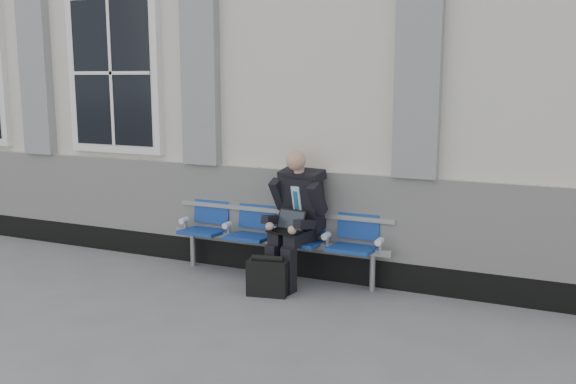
% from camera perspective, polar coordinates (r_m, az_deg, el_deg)
% --- Properties ---
extents(ground, '(70.00, 70.00, 0.00)m').
position_cam_1_polar(ground, '(7.74, -23.39, -7.18)').
color(ground, slate).
rests_on(ground, ground).
extents(station_building, '(14.40, 4.40, 4.49)m').
position_cam_1_polar(station_building, '(10.07, -9.44, 10.16)').
color(station_building, beige).
rests_on(station_building, ground).
extents(bench, '(2.60, 0.47, 0.91)m').
position_cam_1_polar(bench, '(7.08, -0.91, -3.28)').
color(bench, '#9EA0A3').
rests_on(bench, ground).
extents(businessman, '(0.62, 0.83, 1.45)m').
position_cam_1_polar(businessman, '(6.80, 0.74, -1.88)').
color(businessman, black).
rests_on(businessman, ground).
extents(briefcase, '(0.44, 0.25, 0.42)m').
position_cam_1_polar(briefcase, '(6.58, -1.84, -7.57)').
color(briefcase, black).
rests_on(briefcase, ground).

